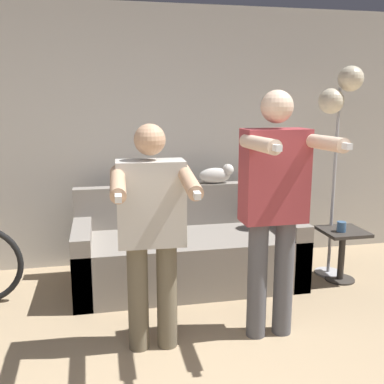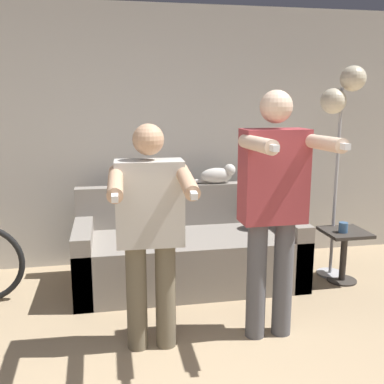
{
  "view_description": "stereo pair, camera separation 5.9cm",
  "coord_description": "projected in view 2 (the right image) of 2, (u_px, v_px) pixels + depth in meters",
  "views": [
    {
      "loc": [
        -0.41,
        -1.53,
        1.7
      ],
      "look_at": [
        0.28,
        1.82,
        0.98
      ],
      "focal_mm": 42.0,
      "sensor_mm": 36.0,
      "label": 1
    },
    {
      "loc": [
        -0.36,
        -1.54,
        1.7
      ],
      "look_at": [
        0.28,
        1.82,
        0.98
      ],
      "focal_mm": 42.0,
      "sensor_mm": 36.0,
      "label": 2
    }
  ],
  "objects": [
    {
      "name": "wall_back",
      "position": [
        142.0,
        138.0,
        4.56
      ],
      "size": [
        10.0,
        0.05,
        2.6
      ],
      "color": "beige",
      "rests_on": "ground_plane"
    },
    {
      "name": "couch",
      "position": [
        188.0,
        252.0,
        4.17
      ],
      "size": [
        2.04,
        0.88,
        0.87
      ],
      "color": "gray",
      "rests_on": "ground_plane"
    },
    {
      "name": "person_left",
      "position": [
        150.0,
        224.0,
        2.94
      ],
      "size": [
        0.53,
        0.68,
        1.54
      ],
      "rotation": [
        0.0,
        0.0,
        -0.04
      ],
      "color": "#6B604C",
      "rests_on": "ground_plane"
    },
    {
      "name": "person_right",
      "position": [
        274.0,
        199.0,
        3.07
      ],
      "size": [
        0.52,
        0.67,
        1.75
      ],
      "rotation": [
        0.0,
        0.0,
        0.01
      ],
      "color": "#56565B",
      "rests_on": "ground_plane"
    },
    {
      "name": "cat",
      "position": [
        218.0,
        175.0,
        4.42
      ],
      "size": [
        0.45,
        0.12,
        0.19
      ],
      "color": "silver",
      "rests_on": "couch"
    },
    {
      "name": "floor_lamp",
      "position": [
        342.0,
        105.0,
        4.08
      ],
      "size": [
        0.41,
        0.26,
        1.99
      ],
      "color": "#B2B2B7",
      "rests_on": "ground_plane"
    },
    {
      "name": "side_table",
      "position": [
        344.0,
        246.0,
        4.18
      ],
      "size": [
        0.39,
        0.39,
        0.5
      ],
      "color": "#38332D",
      "rests_on": "ground_plane"
    },
    {
      "name": "cup",
      "position": [
        343.0,
        227.0,
        4.09
      ],
      "size": [
        0.08,
        0.08,
        0.09
      ],
      "color": "#3D6693",
      "rests_on": "side_table"
    }
  ]
}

